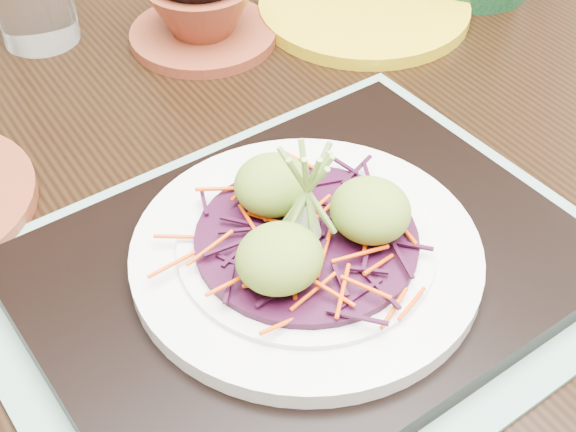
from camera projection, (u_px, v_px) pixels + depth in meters
dining_table at (297, 297)px, 0.67m from camera, size 1.37×0.96×0.82m
placemat at (306, 278)px, 0.54m from camera, size 0.41×0.32×0.00m
serving_tray at (306, 268)px, 0.53m from camera, size 0.36×0.27×0.02m
white_plate at (306, 252)px, 0.52m from camera, size 0.23×0.23×0.02m
cabbage_bed at (306, 239)px, 0.52m from camera, size 0.14×0.14×0.01m
carrot_julienne at (307, 231)px, 0.51m from camera, size 0.18×0.18×0.01m
guacamole_scoops at (308, 217)px, 0.50m from camera, size 0.13×0.11×0.04m
scallion_garnish at (307, 195)px, 0.49m from camera, size 0.05×0.05×0.08m
terracotta_bowl_set at (202, 15)px, 0.75m from camera, size 0.15×0.15×0.06m
yellow_plate at (364, 8)px, 0.80m from camera, size 0.24×0.24×0.01m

